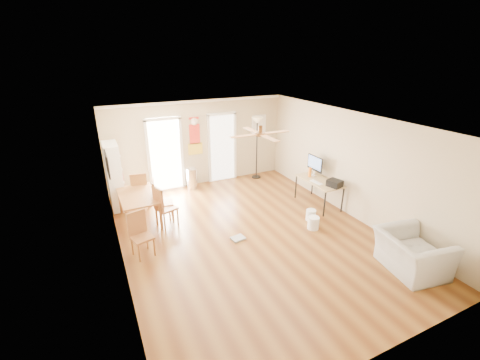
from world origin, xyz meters
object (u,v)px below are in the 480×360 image
bookshelf (114,176)px  wastebasket_b (311,215)px  dining_chair_right_a (163,200)px  dining_chair_right_b (166,206)px  wastebasket_a (313,223)px  torchiere_lamp (257,148)px  dining_table (139,208)px  dining_chair_far (139,190)px  armchair (412,253)px  dining_chair_near (142,235)px  printer (335,183)px  computer_desk (318,192)px  trash_can (192,179)px

bookshelf → wastebasket_b: size_ratio=6.39×
dining_chair_right_a → dining_chair_right_b: dining_chair_right_a is taller
dining_chair_right_a → wastebasket_a: (3.06, -1.93, -0.39)m
torchiere_lamp → wastebasket_a: 3.62m
dining_table → dining_chair_far: dining_chair_far is taller
armchair → dining_table: bearing=55.9°
dining_chair_right_b → armchair: (3.75, -3.70, -0.14)m
dining_table → dining_chair_right_a: dining_chair_right_a is taller
dining_chair_right_b → dining_chair_near: size_ratio=1.09×
printer → wastebasket_b: size_ratio=1.22×
computer_desk → dining_chair_far: bearing=155.9°
dining_chair_far → trash_can: bearing=-155.0°
torchiere_lamp → printer: torchiere_lamp is taller
printer → wastebasket_a: bearing=-168.1°
bookshelf → dining_table: size_ratio=1.25×
dining_chair_right_b → dining_chair_far: (-0.40, 1.29, -0.01)m
dining_chair_right_a → wastebasket_b: dining_chair_right_a is taller
printer → wastebasket_b: 1.03m
dining_chair_far → printer: size_ratio=2.97×
dining_table → dining_chair_far: 0.83m
printer → armchair: printer is taller
dining_chair_near → trash_can: dining_chair_near is taller
dining_table → trash_can: size_ratio=2.19×
trash_can → armchair: bearing=-65.5°
dining_chair_near → trash_can: (1.95, 2.88, -0.15)m
dining_chair_far → armchair: (4.15, -4.99, -0.12)m
dining_table → computer_desk: size_ratio=1.07×
computer_desk → printer: bearing=-80.7°
dining_chair_far → wastebasket_a: 4.56m
bookshelf → armchair: size_ratio=1.52×
dining_chair_near → armchair: (4.49, -2.68, -0.09)m
trash_can → dining_chair_far: bearing=-160.5°
wastebasket_a → bookshelf: bearing=141.6°
wastebasket_a → dining_chair_far: bearing=139.6°
torchiere_lamp → armchair: bearing=-86.6°
bookshelf → computer_desk: bookshelf is taller
dining_chair_far → wastebasket_b: (3.67, -2.59, -0.36)m
dining_chair_right_a → computer_desk: size_ratio=0.81×
computer_desk → wastebasket_b: (-0.70, -0.63, -0.22)m
dining_table → armchair: (4.30, -4.19, 0.02)m
dining_table → wastebasket_b: (3.82, -1.79, -0.22)m
dining_chair_far → wastebasket_a: size_ratio=3.28×
dining_table → wastebasket_b: bearing=-25.1°
dining_chair_right_b → trash_can: bearing=-51.2°
torchiere_lamp → wastebasket_b: size_ratio=7.25×
dining_chair_right_b → dining_chair_far: 1.35m
printer → dining_chair_near: bearing=163.2°
dining_chair_right_a → dining_chair_right_b: bearing=-171.0°
dining_table → computer_desk: bearing=-14.3°
torchiere_lamp → wastebasket_b: torchiere_lamp is taller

